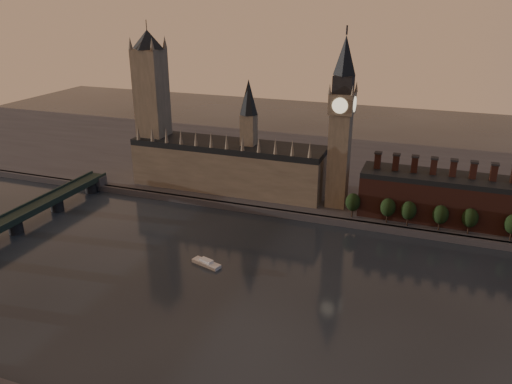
% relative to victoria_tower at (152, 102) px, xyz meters
% --- Properties ---
extents(ground, '(900.00, 900.00, 0.00)m').
position_rel_victoria_tower_xyz_m(ground, '(120.00, -115.00, -59.09)').
color(ground, black).
rests_on(ground, ground).
extents(north_bank, '(900.00, 182.00, 4.00)m').
position_rel_victoria_tower_xyz_m(north_bank, '(120.00, 63.04, -57.09)').
color(north_bank, '#46454A').
rests_on(north_bank, ground).
extents(palace_of_westminster, '(130.00, 30.30, 74.00)m').
position_rel_victoria_tower_xyz_m(palace_of_westminster, '(55.59, -0.09, -37.46)').
color(palace_of_westminster, '#81715C').
rests_on(palace_of_westminster, north_bank).
extents(victoria_tower, '(24.00, 24.00, 108.00)m').
position_rel_victoria_tower_xyz_m(victoria_tower, '(0.00, 0.00, 0.00)').
color(victoria_tower, '#81715C').
rests_on(victoria_tower, north_bank).
extents(big_ben, '(15.00, 15.00, 107.00)m').
position_rel_victoria_tower_xyz_m(big_ben, '(130.00, -5.00, -2.26)').
color(big_ben, '#81715C').
rests_on(big_ben, north_bank).
extents(chimney_block, '(110.00, 25.00, 37.00)m').
position_rel_victoria_tower_xyz_m(chimney_block, '(200.00, -5.00, -41.27)').
color(chimney_block, '#4D251D').
rests_on(chimney_block, north_bank).
extents(embankment_tree_0, '(8.60, 8.60, 14.88)m').
position_rel_victoria_tower_xyz_m(embankment_tree_0, '(142.50, -19.88, -45.62)').
color(embankment_tree_0, black).
rests_on(embankment_tree_0, north_bank).
extents(embankment_tree_1, '(8.60, 8.60, 14.88)m').
position_rel_victoria_tower_xyz_m(embankment_tree_1, '(162.67, -20.81, -45.62)').
color(embankment_tree_1, black).
rests_on(embankment_tree_1, north_bank).
extents(embankment_tree_2, '(8.60, 8.60, 14.88)m').
position_rel_victoria_tower_xyz_m(embankment_tree_2, '(174.12, -21.41, -45.62)').
color(embankment_tree_2, black).
rests_on(embankment_tree_2, north_bank).
extents(embankment_tree_3, '(8.60, 8.60, 14.88)m').
position_rel_victoria_tower_xyz_m(embankment_tree_3, '(191.11, -21.30, -45.62)').
color(embankment_tree_3, black).
rests_on(embankment_tree_3, north_bank).
extents(embankment_tree_4, '(8.60, 8.60, 14.88)m').
position_rel_victoria_tower_xyz_m(embankment_tree_4, '(206.28, -20.62, -45.62)').
color(embankment_tree_4, black).
rests_on(embankment_tree_4, north_bank).
extents(river_boat, '(16.51, 8.95, 3.18)m').
position_rel_victoria_tower_xyz_m(river_boat, '(82.75, -94.61, -57.87)').
color(river_boat, silver).
rests_on(river_boat, ground).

